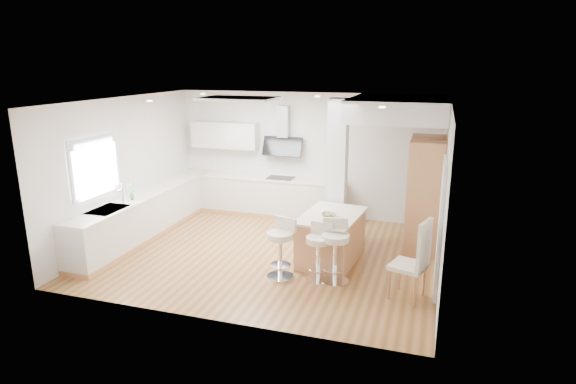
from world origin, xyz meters
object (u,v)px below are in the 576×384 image
at_px(dining_chair, 416,258).
at_px(bar_stool_a, 281,245).
at_px(bar_stool_c, 335,248).
at_px(peninsula, 331,238).
at_px(bar_stool_b, 319,249).

bearing_deg(dining_chair, bar_stool_a, -166.01).
relative_size(bar_stool_c, dining_chair, 0.82).
distance_m(peninsula, bar_stool_b, 0.83).
bearing_deg(peninsula, bar_stool_c, -66.90).
distance_m(bar_stool_b, bar_stool_c, 0.26).
xyz_separation_m(bar_stool_b, dining_chair, (1.51, -0.23, 0.14)).
xyz_separation_m(peninsula, dining_chair, (1.50, -1.05, 0.23)).
height_order(peninsula, bar_stool_a, bar_stool_a).
xyz_separation_m(peninsula, bar_stool_a, (-0.63, -0.91, 0.12)).
relative_size(peninsula, bar_stool_a, 1.52).
distance_m(bar_stool_a, bar_stool_c, 0.88).
bearing_deg(bar_stool_a, dining_chair, 11.40).
bearing_deg(bar_stool_a, bar_stool_c, 22.73).
bearing_deg(bar_stool_c, peninsula, 93.58).
distance_m(peninsula, dining_chair, 1.85).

